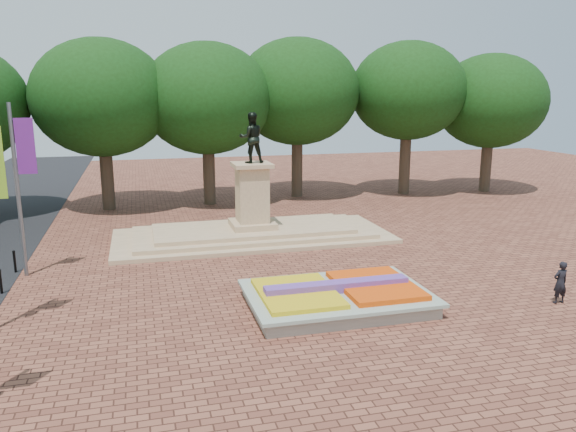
% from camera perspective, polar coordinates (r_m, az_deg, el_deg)
% --- Properties ---
extents(ground, '(90.00, 90.00, 0.00)m').
position_cam_1_polar(ground, '(21.60, 0.65, -7.51)').
color(ground, brown).
rests_on(ground, ground).
extents(flower_bed, '(6.30, 4.30, 0.91)m').
position_cam_1_polar(flower_bed, '(19.98, 5.07, -8.11)').
color(flower_bed, gray).
rests_on(flower_bed, ground).
extents(monument, '(14.00, 6.00, 6.40)m').
position_cam_1_polar(monument, '(28.82, -3.62, -0.56)').
color(monument, tan).
rests_on(monument, ground).
extents(tree_row_back, '(44.80, 8.80, 10.43)m').
position_cam_1_polar(tree_row_back, '(38.35, -3.27, 11.43)').
color(tree_row_back, '#3C2D20').
rests_on(tree_row_back, ground).
extents(pedestrian, '(0.58, 0.39, 1.55)m').
position_cam_1_polar(pedestrian, '(22.27, 25.93, -6.09)').
color(pedestrian, black).
rests_on(pedestrian, ground).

